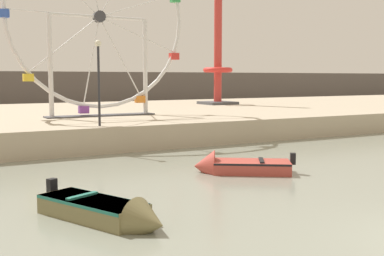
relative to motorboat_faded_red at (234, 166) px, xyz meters
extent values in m
cube|color=#B7A88E|center=(-0.13, 18.75, 0.39)|extent=(110.00, 24.30, 1.29)
cube|color=#564C47|center=(-0.13, 42.70, 1.94)|extent=(140.00, 3.00, 4.40)
cube|color=#B24238|center=(0.56, -0.37, -0.02)|extent=(3.17, 2.73, 0.47)
cube|color=black|center=(0.56, -0.37, 0.17)|extent=(3.16, 2.73, 0.08)
cone|color=#B24238|center=(-0.97, 0.64, -0.02)|extent=(1.37, 1.51, 1.28)
cube|color=black|center=(1.86, -1.23, 0.32)|extent=(0.30, 0.31, 0.44)
cube|color=black|center=(0.87, -0.57, 0.24)|extent=(0.76, 1.04, 0.06)
cube|color=olive|center=(-6.64, -3.32, 0.00)|extent=(2.35, 3.34, 0.52)
cube|color=#237566|center=(-6.64, -3.32, 0.22)|extent=(2.35, 3.32, 0.08)
cone|color=olive|center=(-5.82, -5.13, 0.00)|extent=(1.35, 1.24, 1.09)
cube|color=black|center=(-7.33, -1.79, 0.37)|extent=(0.30, 0.28, 0.44)
cube|color=#237566|center=(-6.80, -2.96, 0.29)|extent=(0.95, 0.55, 0.06)
torus|color=silver|center=(-0.93, 13.54, 7.11)|extent=(11.19, 0.24, 11.19)
cylinder|color=#38383D|center=(-0.93, 13.54, 7.11)|extent=(0.70, 0.50, 0.70)
cylinder|color=silver|center=(-3.67, 13.54, 7.18)|extent=(5.48, 0.08, 0.22)
cube|color=#3356B7|center=(-6.40, 13.54, 6.97)|extent=(0.56, 0.48, 0.44)
cylinder|color=silver|center=(-3.07, 13.54, 5.41)|extent=(4.33, 0.08, 3.47)
cube|color=yellow|center=(-5.21, 13.54, 3.42)|extent=(0.56, 0.48, 0.44)
cylinder|color=silver|center=(-1.48, 13.54, 4.43)|extent=(1.17, 0.08, 5.38)
cube|color=purple|center=(-2.02, 13.54, 1.47)|extent=(0.56, 0.48, 0.44)
cylinder|color=silver|center=(0.38, 13.54, 4.71)|extent=(2.69, 0.08, 4.85)
cube|color=orange|center=(1.68, 13.54, 2.02)|extent=(0.56, 0.48, 0.44)
cylinder|color=silver|center=(1.62, 13.54, 6.11)|extent=(5.12, 0.08, 2.08)
cube|color=red|center=(4.16, 13.54, 4.83)|extent=(0.56, 0.48, 0.44)
cylinder|color=silver|center=(1.66, 13.54, 7.98)|extent=(5.22, 0.08, 1.82)
cylinder|color=silver|center=(-3.94, 13.54, 4.08)|extent=(0.28, 0.28, 6.07)
cylinder|color=silver|center=(2.08, 13.54, 4.08)|extent=(0.28, 0.28, 6.07)
cylinder|color=silver|center=(-0.93, 13.54, 7.11)|extent=(6.02, 0.18, 0.18)
cube|color=#4C4C51|center=(-0.93, 13.54, 1.08)|extent=(6.82, 1.20, 0.08)
cylinder|color=#BC332D|center=(12.57, 21.60, 6.24)|extent=(0.70, 0.70, 10.40)
torus|color=red|center=(12.57, 21.60, 4.11)|extent=(2.64, 2.64, 0.44)
cube|color=#4C4C51|center=(12.57, 21.60, 1.16)|extent=(2.80, 2.80, 0.24)
cylinder|color=#2D2D33|center=(-2.94, 7.53, 2.98)|extent=(0.12, 0.12, 3.89)
sphere|color=#F2EACC|center=(-2.94, 7.53, 5.07)|extent=(0.32, 0.32, 0.32)
camera|label=1|loc=(-10.20, -15.28, 3.40)|focal=44.84mm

